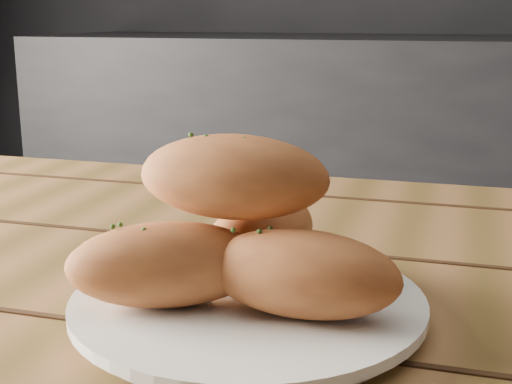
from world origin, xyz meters
name	(u,v)px	position (x,y,z in m)	size (l,w,h in m)	color
plate	(248,306)	(-0.30, 0.08, 0.76)	(0.25, 0.25, 0.02)	white
bread_rolls	(240,238)	(-0.31, 0.08, 0.81)	(0.24, 0.21, 0.12)	#B56632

